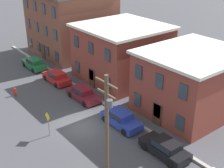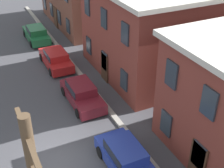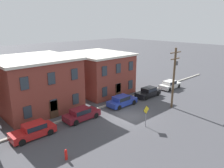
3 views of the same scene
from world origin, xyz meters
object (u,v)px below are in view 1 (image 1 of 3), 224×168
car_red (57,77)px  car_blue (121,118)px  car_green (34,63)px  fire_hydrant (15,92)px  car_maroon (83,93)px  car_black (165,147)px  caution_sign (48,120)px  utility_pole (107,121)px

car_red → car_blue: 12.64m
car_green → fire_hydrant: size_ratio=4.58×
car_blue → fire_hydrant: car_blue is taller
fire_hydrant → car_red: bearing=93.3°
car_maroon → fire_hydrant: 7.92m
car_red → car_black: bearing=-0.6°
car_green → caution_sign: caution_sign is taller
utility_pole → car_blue: bearing=131.9°
car_black → caution_sign: (-8.44, -6.15, 0.93)m
fire_hydrant → car_green: bearing=139.9°
car_red → car_maroon: same height
car_blue → car_black: same height
car_red → car_black: size_ratio=1.00×
car_green → car_blue: size_ratio=1.00×
car_black → utility_pole: size_ratio=0.55×
car_green → car_black: 24.61m
car_green → car_maroon: size_ratio=1.00×
car_green → car_maroon: 12.05m
car_green → fire_hydrant: car_green is taller
car_black → fire_hydrant: car_black is taller
car_black → fire_hydrant: 18.93m
car_red → fire_hydrant: 5.59m
fire_hydrant → car_black: bearing=16.6°
car_blue → car_black: bearing=-0.8°
car_red → fire_hydrant: bearing=-86.7°
car_green → car_red: 6.14m
car_green → car_red: same height
car_blue → caution_sign: (-2.62, -6.23, 0.93)m
car_green → car_black: (24.61, -0.05, 0.00)m
car_maroon → car_blue: same height
car_maroon → car_blue: size_ratio=1.00×
car_green → caution_sign: size_ratio=1.75×
car_maroon → caution_sign: 7.64m
car_black → car_red: bearing=179.4°
caution_sign → car_green: bearing=159.0°
car_black → caution_sign: bearing=-143.9°
car_red → fire_hydrant: (0.32, -5.57, -0.27)m
car_red → caution_sign: bearing=-32.3°
car_maroon → car_red: bearing=-179.7°
car_blue → fire_hydrant: 13.49m
car_green → car_maroon: (12.04, 0.17, 0.00)m
car_maroon → car_black: (12.56, -0.21, 0.00)m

